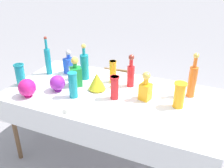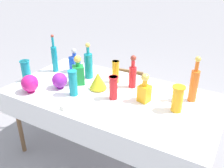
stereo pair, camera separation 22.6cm
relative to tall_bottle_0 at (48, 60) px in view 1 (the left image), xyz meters
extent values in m
plane|color=gray|center=(0.80, -0.14, -0.92)|extent=(40.00, 40.00, 0.00)
cube|color=white|center=(0.80, -0.14, -0.17)|extent=(1.95, 1.00, 0.03)
cube|color=white|center=(0.80, -0.65, -0.28)|extent=(1.95, 0.01, 0.23)
cylinder|color=brown|center=(-0.07, -0.54, -0.55)|extent=(0.04, 0.04, 0.73)
cylinder|color=brown|center=(-0.07, 0.26, -0.55)|extent=(0.04, 0.04, 0.73)
cylinder|color=brown|center=(1.68, 0.26, -0.55)|extent=(0.04, 0.04, 0.73)
cylinder|color=teal|center=(0.00, 0.00, -0.02)|extent=(0.06, 0.06, 0.28)
cylinder|color=teal|center=(0.00, 0.00, 0.17)|extent=(0.03, 0.03, 0.11)
sphere|color=maroon|center=(0.00, 0.00, 0.24)|extent=(0.03, 0.03, 0.03)
cylinder|color=red|center=(0.91, 0.07, -0.06)|extent=(0.07, 0.07, 0.21)
cylinder|color=red|center=(0.91, 0.07, 0.09)|extent=(0.03, 0.03, 0.08)
sphere|color=maroon|center=(0.91, 0.07, 0.14)|extent=(0.05, 0.05, 0.05)
cylinder|color=teal|center=(0.42, 0.04, -0.03)|extent=(0.09, 0.09, 0.26)
cylinder|color=teal|center=(0.42, 0.04, 0.14)|extent=(0.03, 0.03, 0.08)
sphere|color=gold|center=(0.42, 0.04, 0.19)|extent=(0.05, 0.05, 0.05)
cylinder|color=orange|center=(1.47, 0.10, -0.02)|extent=(0.07, 0.07, 0.28)
cylinder|color=orange|center=(1.47, 0.10, 0.17)|extent=(0.03, 0.03, 0.09)
sphere|color=gold|center=(1.47, 0.10, 0.23)|extent=(0.05, 0.05, 0.05)
cube|color=#198C38|center=(0.41, -0.13, -0.07)|extent=(0.15, 0.15, 0.19)
cylinder|color=#198C38|center=(0.41, -0.13, 0.05)|extent=(0.04, 0.04, 0.05)
sphere|color=gold|center=(0.41, -0.13, 0.10)|extent=(0.07, 0.07, 0.07)
cube|color=orange|center=(1.11, -0.12, -0.08)|extent=(0.11, 0.11, 0.15)
cylinder|color=orange|center=(1.11, -0.12, 0.02)|extent=(0.04, 0.04, 0.06)
sphere|color=gold|center=(1.11, -0.12, 0.07)|extent=(0.07, 0.07, 0.07)
cube|color=blue|center=(0.20, 0.10, -0.07)|extent=(0.11, 0.11, 0.17)
cylinder|color=blue|center=(0.20, 0.10, 0.04)|extent=(0.04, 0.04, 0.05)
sphere|color=#B2B2B7|center=(0.20, 0.10, 0.08)|extent=(0.05, 0.05, 0.05)
cylinder|color=red|center=(0.86, -0.21, -0.05)|extent=(0.07, 0.07, 0.22)
cylinder|color=red|center=(0.86, -0.21, 0.05)|extent=(0.09, 0.09, 0.01)
cylinder|color=teal|center=(-0.09, -0.34, -0.05)|extent=(0.09, 0.09, 0.22)
cylinder|color=teal|center=(-0.09, -0.34, 0.05)|extent=(0.10, 0.10, 0.01)
cylinder|color=teal|center=(0.51, -0.33, -0.04)|extent=(0.08, 0.08, 0.24)
cylinder|color=teal|center=(0.51, -0.33, 0.07)|extent=(0.08, 0.08, 0.01)
cylinder|color=orange|center=(1.41, -0.13, -0.05)|extent=(0.09, 0.09, 0.22)
cylinder|color=orange|center=(1.41, -0.13, 0.06)|extent=(0.11, 0.11, 0.01)
cylinder|color=orange|center=(0.71, 0.09, -0.05)|extent=(0.07, 0.07, 0.23)
cylinder|color=orange|center=(0.71, 0.09, 0.06)|extent=(0.07, 0.07, 0.01)
cylinder|color=yellow|center=(0.64, -0.13, -0.15)|extent=(0.08, 0.08, 0.01)
cone|color=yellow|center=(0.64, -0.13, -0.07)|extent=(0.17, 0.17, 0.16)
cylinder|color=#C61972|center=(0.13, -0.49, -0.16)|extent=(0.07, 0.07, 0.01)
sphere|color=#C61972|center=(0.13, -0.49, -0.07)|extent=(0.16, 0.16, 0.16)
cylinder|color=purple|center=(0.31, -0.29, -0.16)|extent=(0.07, 0.07, 0.01)
sphere|color=purple|center=(0.31, -0.29, -0.08)|extent=(0.15, 0.15, 0.15)
cube|color=white|center=(0.59, -0.60, -0.14)|extent=(0.05, 0.02, 0.04)
cube|color=tan|center=(0.39, 0.97, -0.73)|extent=(0.52, 0.40, 0.39)
cube|color=tan|center=(0.39, 1.07, -0.49)|extent=(0.45, 0.11, 0.09)
camera|label=1|loc=(1.61, -2.00, 0.96)|focal=40.00mm
camera|label=2|loc=(1.81, -1.90, 0.96)|focal=40.00mm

